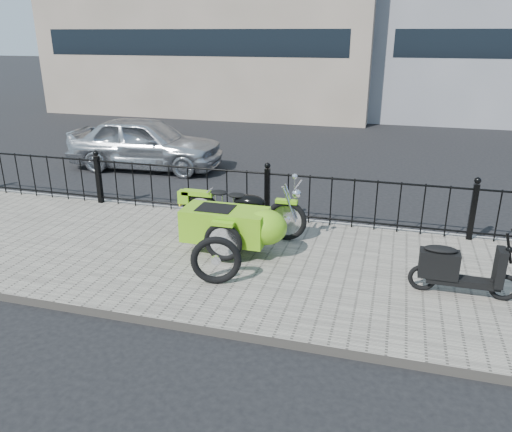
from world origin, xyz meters
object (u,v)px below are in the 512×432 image
(scooter, at_px, (456,269))
(sedan_car, at_px, (146,143))
(spare_tire, at_px, (216,260))
(motorcycle_sidecar, at_px, (239,222))

(scooter, relative_size, sedan_car, 0.34)
(scooter, xyz_separation_m, sedan_car, (-7.18, 5.19, 0.20))
(scooter, height_order, spare_tire, scooter)
(motorcycle_sidecar, xyz_separation_m, sedan_car, (-4.02, 4.61, 0.08))
(motorcycle_sidecar, bearing_deg, spare_tire, -87.85)
(motorcycle_sidecar, relative_size, sedan_car, 0.57)
(motorcycle_sidecar, xyz_separation_m, spare_tire, (0.04, -1.16, -0.13))
(scooter, xyz_separation_m, spare_tire, (-3.12, -0.58, -0.01))
(motorcycle_sidecar, relative_size, scooter, 1.66)
(motorcycle_sidecar, bearing_deg, scooter, -10.40)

